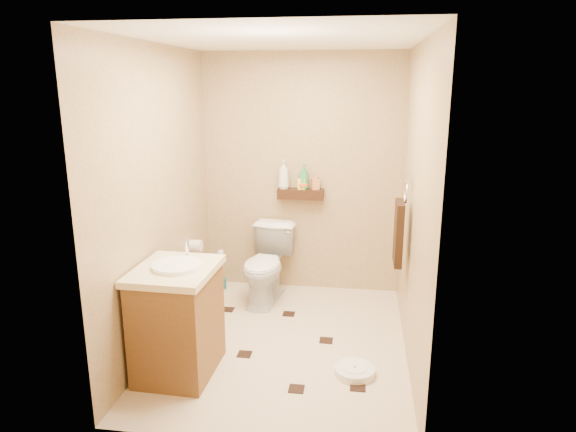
# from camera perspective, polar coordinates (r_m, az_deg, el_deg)

# --- Properties ---
(ground) EXTENTS (2.50, 2.50, 0.00)m
(ground) POSITION_cam_1_polar(r_m,az_deg,el_deg) (4.40, -0.54, -13.90)
(ground) COLOR beige
(ground) RESTS_ON ground
(wall_back) EXTENTS (2.00, 0.04, 2.40)m
(wall_back) POSITION_cam_1_polar(r_m,az_deg,el_deg) (5.18, 1.53, 4.60)
(wall_back) COLOR tan
(wall_back) RESTS_ON ground
(wall_front) EXTENTS (2.00, 0.04, 2.40)m
(wall_front) POSITION_cam_1_polar(r_m,az_deg,el_deg) (2.79, -4.52, -4.24)
(wall_front) COLOR tan
(wall_front) RESTS_ON ground
(wall_left) EXTENTS (0.04, 2.50, 2.40)m
(wall_left) POSITION_cam_1_polar(r_m,az_deg,el_deg) (4.24, -14.08, 1.90)
(wall_left) COLOR tan
(wall_left) RESTS_ON ground
(wall_right) EXTENTS (0.04, 2.50, 2.40)m
(wall_right) POSITION_cam_1_polar(r_m,az_deg,el_deg) (3.95, 13.92, 1.00)
(wall_right) COLOR tan
(wall_right) RESTS_ON ground
(ceiling) EXTENTS (2.00, 2.50, 0.02)m
(ceiling) POSITION_cam_1_polar(r_m,az_deg,el_deg) (3.88, -0.63, 19.05)
(ceiling) COLOR white
(ceiling) RESTS_ON wall_back
(wall_shelf) EXTENTS (0.46, 0.14, 0.10)m
(wall_shelf) POSITION_cam_1_polar(r_m,az_deg,el_deg) (5.14, 1.42, 2.47)
(wall_shelf) COLOR #36180E
(wall_shelf) RESTS_ON wall_back
(floor_accents) EXTENTS (1.35, 1.32, 0.01)m
(floor_accents) POSITION_cam_1_polar(r_m,az_deg,el_deg) (4.35, -0.08, -14.17)
(floor_accents) COLOR black
(floor_accents) RESTS_ON ground
(toilet) EXTENTS (0.50, 0.77, 0.74)m
(toilet) POSITION_cam_1_polar(r_m,az_deg,el_deg) (5.04, -2.42, -5.47)
(toilet) COLOR white
(toilet) RESTS_ON ground
(vanity) EXTENTS (0.58, 0.69, 0.95)m
(vanity) POSITION_cam_1_polar(r_m,az_deg,el_deg) (3.91, -12.15, -11.09)
(vanity) COLOR brown
(vanity) RESTS_ON ground
(bathroom_scale) EXTENTS (0.32, 0.32, 0.06)m
(bathroom_scale) POSITION_cam_1_polar(r_m,az_deg,el_deg) (4.00, 7.41, -16.69)
(bathroom_scale) COLOR white
(bathroom_scale) RESTS_ON ground
(toilet_brush) EXTENTS (0.10, 0.10, 0.43)m
(toilet_brush) POSITION_cam_1_polar(r_m,az_deg,el_deg) (5.45, -7.41, -6.49)
(toilet_brush) COLOR #186261
(toilet_brush) RESTS_ON ground
(towel_ring) EXTENTS (0.12, 0.30, 0.76)m
(towel_ring) POSITION_cam_1_polar(r_m,az_deg,el_deg) (4.24, 12.24, -1.52)
(towel_ring) COLOR silver
(towel_ring) RESTS_ON wall_right
(toilet_paper) EXTENTS (0.12, 0.11, 0.12)m
(toilet_paper) POSITION_cam_1_polar(r_m,az_deg,el_deg) (4.96, -10.22, -3.24)
(toilet_paper) COLOR white
(toilet_paper) RESTS_ON wall_left
(bottle_a) EXTENTS (0.12, 0.12, 0.29)m
(bottle_a) POSITION_cam_1_polar(r_m,az_deg,el_deg) (5.13, -0.48, 4.64)
(bottle_a) COLOR silver
(bottle_a) RESTS_ON wall_shelf
(bottle_b) EXTENTS (0.09, 0.09, 0.17)m
(bottle_b) POSITION_cam_1_polar(r_m,az_deg,el_deg) (5.11, 1.58, 3.92)
(bottle_b) COLOR yellow
(bottle_b) RESTS_ON wall_shelf
(bottle_c) EXTENTS (0.14, 0.14, 0.13)m
(bottle_c) POSITION_cam_1_polar(r_m,az_deg,el_deg) (5.12, 1.70, 3.73)
(bottle_c) COLOR orange
(bottle_c) RESTS_ON wall_shelf
(bottle_d) EXTENTS (0.14, 0.14, 0.25)m
(bottle_d) POSITION_cam_1_polar(r_m,az_deg,el_deg) (5.10, 1.75, 4.37)
(bottle_d) COLOR #2F8F4C
(bottle_d) RESTS_ON wall_shelf
(bottle_e) EXTENTS (0.10, 0.09, 0.16)m
(bottle_e) POSITION_cam_1_polar(r_m,az_deg,el_deg) (5.10, 3.06, 3.86)
(bottle_e) COLOR #CA7743
(bottle_e) RESTS_ON wall_shelf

